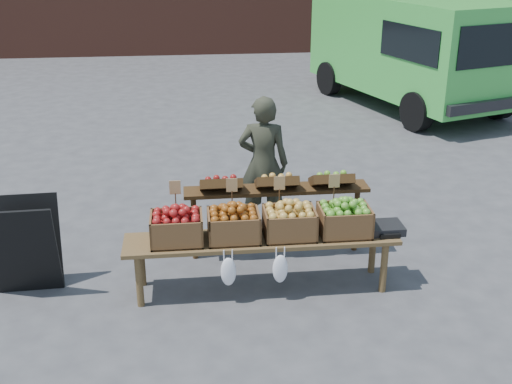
{
  "coord_description": "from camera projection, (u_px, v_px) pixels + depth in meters",
  "views": [
    {
      "loc": [
        -0.04,
        -5.87,
        3.37
      ],
      "look_at": [
        0.65,
        0.25,
        0.85
      ],
      "focal_mm": 45.0,
      "sensor_mm": 36.0,
      "label": 1
    }
  ],
  "objects": [
    {
      "name": "crate_green_apples",
      "position": [
        344.0,
        221.0,
        6.34
      ],
      "size": [
        0.5,
        0.4,
        0.28
      ],
      "primitive_type": null,
      "color": "#417C26",
      "rests_on": "display_bench"
    },
    {
      "name": "ground",
      "position": [
        197.0,
        279.0,
        6.68
      ],
      "size": [
        80.0,
        80.0,
        0.0
      ],
      "primitive_type": "plane",
      "color": "#434346"
    },
    {
      "name": "back_table",
      "position": [
        276.0,
        211.0,
        7.01
      ],
      "size": [
        2.1,
        0.44,
        1.04
      ],
      "primitive_type": null,
      "color": "#372310",
      "rests_on": "ground"
    },
    {
      "name": "crate_red_apples",
      "position": [
        290.0,
        223.0,
        6.28
      ],
      "size": [
        0.5,
        0.4,
        0.28
      ],
      "primitive_type": null,
      "color": "gold",
      "rests_on": "display_bench"
    },
    {
      "name": "crate_golden_apples",
      "position": [
        177.0,
        229.0,
        6.17
      ],
      "size": [
        0.5,
        0.4,
        0.28
      ],
      "primitive_type": null,
      "color": "#7A0000",
      "rests_on": "display_bench"
    },
    {
      "name": "crate_russet_pears",
      "position": [
        234.0,
        226.0,
        6.23
      ],
      "size": [
        0.5,
        0.4,
        0.28
      ],
      "primitive_type": null,
      "color": "#8D3E16",
      "rests_on": "display_bench"
    },
    {
      "name": "chalkboard_sign",
      "position": [
        26.0,
        246.0,
        6.31
      ],
      "size": [
        0.66,
        0.38,
        0.98
      ],
      "primitive_type": null,
      "rotation": [
        0.0,
        0.0,
        0.04
      ],
      "color": "black",
      "rests_on": "ground"
    },
    {
      "name": "weighing_scale",
      "position": [
        385.0,
        228.0,
        6.42
      ],
      "size": [
        0.34,
        0.3,
        0.08
      ],
      "primitive_type": "cube",
      "color": "black",
      "rests_on": "display_bench"
    },
    {
      "name": "display_bench",
      "position": [
        262.0,
        263.0,
        6.41
      ],
      "size": [
        2.7,
        0.56,
        0.57
      ],
      "primitive_type": null,
      "color": "brown",
      "rests_on": "ground"
    },
    {
      "name": "delivery_van",
      "position": [
        411.0,
        52.0,
        12.87
      ],
      "size": [
        3.66,
        5.35,
        2.19
      ],
      "primitive_type": null,
      "rotation": [
        0.0,
        0.0,
        0.32
      ],
      "color": "green",
      "rests_on": "ground"
    },
    {
      "name": "vendor",
      "position": [
        263.0,
        164.0,
        7.57
      ],
      "size": [
        0.66,
        0.51,
        1.63
      ],
      "primitive_type": "imported",
      "rotation": [
        0.0,
        0.0,
        2.93
      ],
      "color": "#2C2E21",
      "rests_on": "ground"
    }
  ]
}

